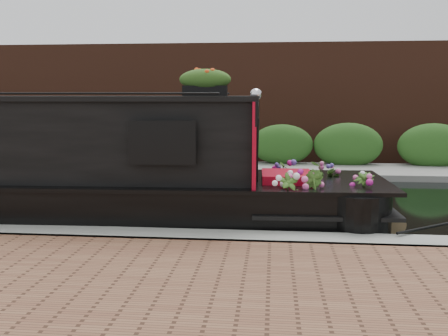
{
  "coord_description": "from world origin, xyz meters",
  "views": [
    {
      "loc": [
        1.98,
        -10.31,
        2.27
      ],
      "look_at": [
        1.01,
        -0.6,
        0.84
      ],
      "focal_mm": 40.0,
      "sensor_mm": 36.0,
      "label": 1
    }
  ],
  "objects": [
    {
      "name": "rope_fender",
      "position": [
        4.0,
        -1.98,
        0.16
      ],
      "size": [
        0.32,
        0.35,
        0.32
      ],
      "primitive_type": "cylinder",
      "rotation": [
        1.57,
        0.0,
        0.0
      ],
      "color": "olive",
      "rests_on": "ground"
    },
    {
      "name": "far_hedge",
      "position": [
        0.0,
        5.1,
        0.0
      ],
      "size": [
        40.0,
        1.1,
        2.8
      ],
      "primitive_type": "cube",
      "color": "#28561C",
      "rests_on": "ground"
    },
    {
      "name": "far_brick_wall",
      "position": [
        0.0,
        7.2,
        0.0
      ],
      "size": [
        40.0,
        1.0,
        8.0
      ],
      "primitive_type": "cube",
      "color": "#4D271A",
      "rests_on": "ground"
    },
    {
      "name": "near_bank_coping",
      "position": [
        0.0,
        -3.3,
        0.0
      ],
      "size": [
        40.0,
        0.6,
        0.5
      ],
      "primitive_type": "cube",
      "color": "gray",
      "rests_on": "ground"
    },
    {
      "name": "narrowboat",
      "position": [
        -2.59,
        -1.98,
        0.86
      ],
      "size": [
        12.46,
        2.61,
        2.93
      ],
      "rotation": [
        0.0,
        0.0,
        0.04
      ],
      "color": "black",
      "rests_on": "ground"
    },
    {
      "name": "ground",
      "position": [
        0.0,
        0.0,
        0.0
      ],
      "size": [
        80.0,
        80.0,
        0.0
      ],
      "primitive_type": "plane",
      "color": "black",
      "rests_on": "ground"
    },
    {
      "name": "far_bank_path",
      "position": [
        0.0,
        4.2,
        0.0
      ],
      "size": [
        40.0,
        2.4,
        0.34
      ],
      "primitive_type": "cube",
      "color": "gray",
      "rests_on": "ground"
    }
  ]
}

